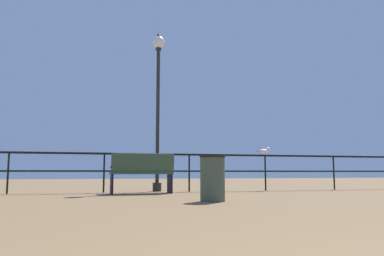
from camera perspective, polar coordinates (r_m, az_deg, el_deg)
name	(u,v)px	position (r m, az deg, el deg)	size (l,w,h in m)	color
pier_railing	(148,163)	(9.58, -6.71, -5.31)	(23.76, 0.05, 0.98)	black
bench_near_left	(142,171)	(8.83, -7.59, -6.51)	(1.46, 0.66, 0.93)	#354D36
lamppost_center	(158,89)	(10.18, -5.19, 5.98)	(0.34, 0.34, 4.29)	#2B2620
seagull_on_rail	(265,151)	(10.54, 10.97, -3.49)	(0.44, 0.18, 0.21)	white
trash_bin	(213,178)	(6.45, 3.14, -7.62)	(0.44, 0.44, 0.78)	#3F4D3A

